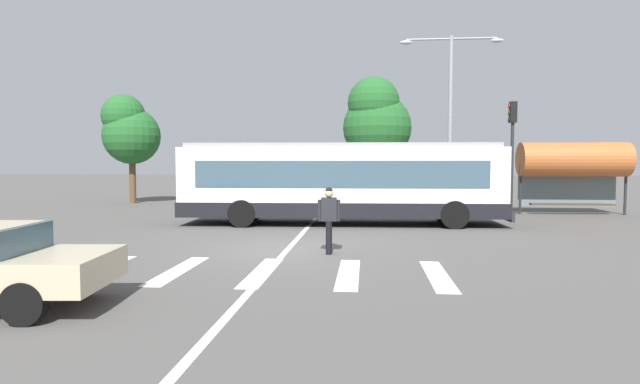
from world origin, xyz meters
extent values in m
plane|color=#514F4C|center=(0.00, 0.00, 0.00)|extent=(160.00, 160.00, 0.00)
cylinder|color=black|center=(5.11, 7.20, 0.50)|extent=(1.01, 0.34, 1.00)
cylinder|color=black|center=(5.20, 4.85, 0.50)|extent=(1.01, 0.34, 1.00)
cylinder|color=black|center=(-2.48, 6.93, 0.50)|extent=(1.01, 0.34, 1.00)
cylinder|color=black|center=(-2.40, 4.58, 0.50)|extent=(1.01, 0.34, 1.00)
cube|color=white|center=(1.12, 5.88, 1.62)|extent=(11.96, 2.98, 2.55)
cube|color=black|center=(1.12, 5.88, 0.62)|extent=(12.08, 3.00, 0.55)
cube|color=#3D5666|center=(1.12, 5.88, 1.93)|extent=(10.53, 2.97, 0.96)
cube|color=#3D5666|center=(7.05, 6.09, 1.83)|extent=(0.12, 2.24, 1.63)
cube|color=black|center=(7.05, 6.09, 2.72)|extent=(0.13, 1.94, 0.28)
cube|color=#99999E|center=(1.12, 5.88, 2.98)|extent=(11.47, 2.75, 0.16)
cube|color=#28282B|center=(7.17, 6.10, 0.43)|extent=(0.21, 2.55, 0.36)
cylinder|color=black|center=(1.13, -0.31, 0.42)|extent=(0.16, 0.16, 0.85)
cylinder|color=black|center=(1.14, -0.53, 0.42)|extent=(0.16, 0.16, 0.85)
cube|color=#232328|center=(1.13, -0.42, 1.15)|extent=(0.41, 0.28, 0.60)
cylinder|color=#232328|center=(0.89, -0.43, 1.12)|extent=(0.10, 0.10, 0.55)
cylinder|color=#232328|center=(1.37, -0.41, 1.12)|extent=(0.10, 0.10, 0.55)
sphere|color=tan|center=(1.13, -0.42, 1.56)|extent=(0.22, 0.22, 0.22)
sphere|color=black|center=(1.13, -0.42, 1.63)|extent=(0.19, 0.19, 0.19)
cylinder|color=black|center=(-2.99, -4.91, 0.32)|extent=(0.66, 0.26, 0.64)
cylinder|color=black|center=(-2.83, -6.58, 0.32)|extent=(0.66, 0.26, 0.64)
cylinder|color=black|center=(-2.87, 15.99, 0.32)|extent=(0.25, 0.65, 0.64)
cylinder|color=black|center=(-1.20, 15.86, 0.32)|extent=(0.25, 0.65, 0.64)
cylinder|color=black|center=(-3.09, 13.21, 0.32)|extent=(0.25, 0.65, 0.64)
cylinder|color=black|center=(-1.42, 13.08, 0.32)|extent=(0.25, 0.65, 0.64)
cube|color=#234293|center=(-2.15, 14.53, 0.64)|extent=(2.16, 4.63, 0.52)
cube|color=#3D5666|center=(-2.15, 14.44, 1.12)|extent=(1.76, 2.28, 0.44)
cube|color=#234293|center=(-2.15, 14.44, 1.30)|extent=(1.68, 2.09, 0.09)
cylinder|color=black|center=(-0.17, 16.32, 0.32)|extent=(0.21, 0.64, 0.64)
cylinder|color=black|center=(1.50, 16.29, 0.32)|extent=(0.21, 0.64, 0.64)
cylinder|color=black|center=(-0.22, 13.53, 0.32)|extent=(0.21, 0.64, 0.64)
cylinder|color=black|center=(1.46, 13.50, 0.32)|extent=(0.21, 0.64, 0.64)
cube|color=white|center=(0.64, 14.91, 0.64)|extent=(1.89, 4.53, 0.52)
cube|color=#3D5666|center=(0.64, 14.82, 1.12)|extent=(1.64, 2.19, 0.44)
cube|color=white|center=(0.64, 14.82, 1.30)|extent=(1.56, 2.00, 0.09)
cylinder|color=black|center=(2.47, 16.15, 0.32)|extent=(0.23, 0.65, 0.64)
cylinder|color=black|center=(4.14, 16.08, 0.32)|extent=(0.23, 0.65, 0.64)
cylinder|color=black|center=(2.35, 13.36, 0.32)|extent=(0.23, 0.65, 0.64)
cylinder|color=black|center=(4.02, 13.29, 0.32)|extent=(0.23, 0.65, 0.64)
cube|color=#AD1E1E|center=(3.24, 14.72, 0.64)|extent=(2.02, 4.58, 0.52)
cube|color=#3D5666|center=(3.24, 14.63, 1.12)|extent=(1.70, 2.23, 0.44)
cube|color=#AD1E1E|center=(3.24, 14.63, 1.30)|extent=(1.61, 2.05, 0.09)
cylinder|color=#28282B|center=(8.35, 9.29, 2.03)|extent=(0.14, 0.14, 4.05)
cube|color=black|center=(8.35, 9.29, 4.50)|extent=(0.28, 0.32, 0.90)
cylinder|color=red|center=(8.18, 9.29, 4.77)|extent=(0.04, 0.20, 0.20)
cylinder|color=#463707|center=(8.18, 9.29, 4.47)|extent=(0.04, 0.20, 0.20)
cylinder|color=#093B10|center=(8.18, 9.29, 4.17)|extent=(0.04, 0.20, 0.20)
cylinder|color=#28282B|center=(9.07, 10.42, 1.15)|extent=(0.12, 0.12, 2.30)
cylinder|color=#28282B|center=(13.62, 10.42, 1.15)|extent=(0.12, 0.12, 2.30)
cube|color=slate|center=(11.34, 11.12, 1.26)|extent=(4.37, 0.04, 1.93)
cylinder|color=#BC602D|center=(11.34, 10.42, 2.48)|extent=(4.65, 1.54, 1.54)
cube|color=#4C3823|center=(11.34, 10.42, 0.45)|extent=(3.65, 0.36, 0.08)
cylinder|color=#939399|center=(6.13, 11.96, 4.22)|extent=(0.20, 0.20, 8.45)
cylinder|color=#939399|center=(7.21, 11.96, 8.30)|extent=(2.16, 0.10, 0.10)
ellipsoid|color=silver|center=(8.29, 11.96, 8.17)|extent=(0.60, 0.32, 0.20)
cylinder|color=#939399|center=(5.05, 11.96, 8.30)|extent=(2.16, 0.10, 0.10)
ellipsoid|color=silver|center=(3.97, 11.96, 8.17)|extent=(0.60, 0.32, 0.20)
cylinder|color=brown|center=(-11.27, 14.62, 1.36)|extent=(0.36, 0.36, 2.73)
sphere|color=#236028|center=(-11.27, 14.62, 3.85)|extent=(3.21, 3.21, 3.21)
sphere|color=#236028|center=(-11.60, 14.35, 4.97)|extent=(2.41, 2.41, 2.41)
cylinder|color=brown|center=(2.76, 19.70, 1.52)|extent=(0.36, 0.36, 3.04)
sphere|color=#236028|center=(2.76, 19.70, 4.58)|extent=(4.40, 4.40, 4.40)
sphere|color=#236028|center=(2.52, 19.31, 6.12)|extent=(3.30, 3.30, 3.30)
cube|color=silver|center=(-3.85, -2.76, 0.00)|extent=(0.45, 3.00, 0.01)
cube|color=silver|center=(-1.99, -2.76, 0.00)|extent=(0.45, 3.00, 0.01)
cube|color=silver|center=(-0.14, -2.76, 0.00)|extent=(0.45, 3.00, 0.01)
cube|color=silver|center=(1.72, -2.76, 0.00)|extent=(0.45, 3.00, 0.01)
cube|color=silver|center=(3.57, -2.76, 0.00)|extent=(0.45, 3.00, 0.01)
cube|color=silver|center=(-0.03, 2.00, 0.00)|extent=(0.16, 24.00, 0.01)
camera|label=1|loc=(2.09, -13.38, 2.36)|focal=28.54mm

